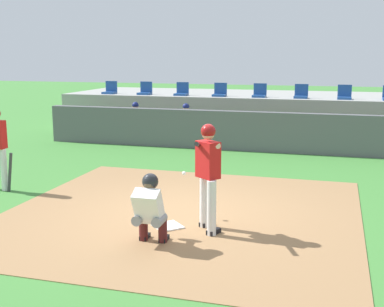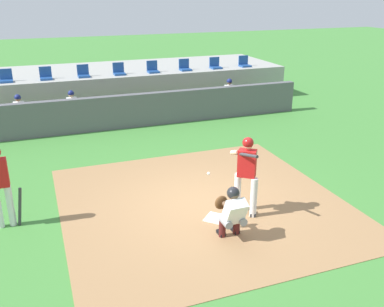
{
  "view_description": "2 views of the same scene",
  "coord_description": "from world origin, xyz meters",
  "px_view_note": "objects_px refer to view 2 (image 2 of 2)",
  "views": [
    {
      "loc": [
        2.66,
        -8.56,
        2.9
      ],
      "look_at": [
        0.0,
        0.7,
        1.0
      ],
      "focal_mm": 47.29,
      "sensor_mm": 36.0,
      "label": 1
    },
    {
      "loc": [
        -3.36,
        -8.35,
        4.69
      ],
      "look_at": [
        0.0,
        0.7,
        1.0
      ],
      "focal_mm": 40.16,
      "sensor_mm": 36.0,
      "label": 2
    }
  ],
  "objects_px": {
    "home_plate": "(216,218)",
    "dugout_player_0": "(20,113)",
    "on_deck_batter": "(0,182)",
    "dugout_player_1": "(73,108)",
    "catcher_crouched": "(232,211)",
    "stadium_seat_8": "(244,63)",
    "stadium_seat_4": "(119,71)",
    "stadium_seat_2": "(46,76)",
    "stadium_seat_6": "(185,67)",
    "stadium_seat_7": "(215,65)",
    "stadium_seat_3": "(83,73)",
    "stadium_seat_1": "(6,78)",
    "dugout_player_2": "(230,94)",
    "batter_at_plate": "(246,171)",
    "stadium_seat_5": "(153,69)"
  },
  "relations": [
    {
      "from": "dugout_player_2",
      "to": "home_plate",
      "type": "bearing_deg",
      "value": -117.0
    },
    {
      "from": "catcher_crouched",
      "to": "stadium_seat_7",
      "type": "height_order",
      "value": "stadium_seat_7"
    },
    {
      "from": "on_deck_batter",
      "to": "dugout_player_1",
      "type": "distance_m",
      "value": 7.18
    },
    {
      "from": "dugout_player_0",
      "to": "stadium_seat_1",
      "type": "relative_size",
      "value": 2.71
    },
    {
      "from": "stadium_seat_5",
      "to": "home_plate",
      "type": "bearing_deg",
      "value": -98.08
    },
    {
      "from": "batter_at_plate",
      "to": "stadium_seat_3",
      "type": "height_order",
      "value": "stadium_seat_3"
    },
    {
      "from": "home_plate",
      "to": "dugout_player_0",
      "type": "bearing_deg",
      "value": 115.92
    },
    {
      "from": "stadium_seat_5",
      "to": "catcher_crouched",
      "type": "bearing_deg",
      "value": -97.56
    },
    {
      "from": "home_plate",
      "to": "stadium_seat_4",
      "type": "distance_m",
      "value": 10.29
    },
    {
      "from": "stadium_seat_7",
      "to": "stadium_seat_3",
      "type": "bearing_deg",
      "value": 180.0
    },
    {
      "from": "dugout_player_2",
      "to": "stadium_seat_5",
      "type": "height_order",
      "value": "stadium_seat_5"
    },
    {
      "from": "catcher_crouched",
      "to": "stadium_seat_8",
      "type": "xyz_separation_m",
      "value": [
        5.79,
        10.97,
        0.93
      ]
    },
    {
      "from": "stadium_seat_3",
      "to": "stadium_seat_8",
      "type": "bearing_deg",
      "value": 0.0
    },
    {
      "from": "stadium_seat_3",
      "to": "stadium_seat_5",
      "type": "bearing_deg",
      "value": 0.0
    },
    {
      "from": "catcher_crouched",
      "to": "stadium_seat_3",
      "type": "xyz_separation_m",
      "value": [
        -1.43,
        10.97,
        0.93
      ]
    },
    {
      "from": "stadium_seat_4",
      "to": "stadium_seat_1",
      "type": "bearing_deg",
      "value": 180.0
    },
    {
      "from": "batter_at_plate",
      "to": "stadium_seat_4",
      "type": "height_order",
      "value": "stadium_seat_4"
    },
    {
      "from": "batter_at_plate",
      "to": "stadium_seat_6",
      "type": "height_order",
      "value": "stadium_seat_6"
    },
    {
      "from": "stadium_seat_2",
      "to": "stadium_seat_8",
      "type": "relative_size",
      "value": 1.0
    },
    {
      "from": "stadium_seat_8",
      "to": "stadium_seat_4",
      "type": "bearing_deg",
      "value": 180.0
    },
    {
      "from": "on_deck_batter",
      "to": "dugout_player_0",
      "type": "relative_size",
      "value": 1.37
    },
    {
      "from": "home_plate",
      "to": "stadium_seat_7",
      "type": "xyz_separation_m",
      "value": [
        4.33,
        10.18,
        1.51
      ]
    },
    {
      "from": "home_plate",
      "to": "batter_at_plate",
      "type": "bearing_deg",
      "value": 0.86
    },
    {
      "from": "batter_at_plate",
      "to": "on_deck_batter",
      "type": "distance_m",
      "value": 5.11
    },
    {
      "from": "dugout_player_1",
      "to": "stadium_seat_5",
      "type": "bearing_deg",
      "value": 29.48
    },
    {
      "from": "stadium_seat_7",
      "to": "batter_at_plate",
      "type": "bearing_deg",
      "value": -109.7
    },
    {
      "from": "on_deck_batter",
      "to": "stadium_seat_2",
      "type": "relative_size",
      "value": 3.72
    },
    {
      "from": "home_plate",
      "to": "stadium_seat_8",
      "type": "relative_size",
      "value": 0.92
    },
    {
      "from": "dugout_player_2",
      "to": "catcher_crouched",
      "type": "bearing_deg",
      "value": -114.97
    },
    {
      "from": "dugout_player_2",
      "to": "stadium_seat_7",
      "type": "height_order",
      "value": "stadium_seat_7"
    },
    {
      "from": "dugout_player_0",
      "to": "dugout_player_1",
      "type": "xyz_separation_m",
      "value": [
        1.8,
        0.0,
        0.0
      ]
    },
    {
      "from": "stadium_seat_2",
      "to": "stadium_seat_6",
      "type": "height_order",
      "value": "same"
    },
    {
      "from": "stadium_seat_1",
      "to": "stadium_seat_7",
      "type": "relative_size",
      "value": 1.0
    },
    {
      "from": "catcher_crouched",
      "to": "stadium_seat_5",
      "type": "xyz_separation_m",
      "value": [
        1.45,
        10.97,
        0.93
      ]
    },
    {
      "from": "stadium_seat_8",
      "to": "stadium_seat_2",
      "type": "bearing_deg",
      "value": 180.0
    },
    {
      "from": "stadium_seat_1",
      "to": "stadium_seat_3",
      "type": "bearing_deg",
      "value": 0.0
    },
    {
      "from": "home_plate",
      "to": "stadium_seat_6",
      "type": "distance_m",
      "value": 10.69
    },
    {
      "from": "on_deck_batter",
      "to": "stadium_seat_2",
      "type": "xyz_separation_m",
      "value": [
        1.36,
        8.89,
        0.51
      ]
    },
    {
      "from": "stadium_seat_6",
      "to": "stadium_seat_2",
      "type": "bearing_deg",
      "value": 180.0
    },
    {
      "from": "stadium_seat_3",
      "to": "catcher_crouched",
      "type": "bearing_deg",
      "value": -82.55
    },
    {
      "from": "dugout_player_0",
      "to": "home_plate",
      "type": "bearing_deg",
      "value": -64.08
    },
    {
      "from": "dugout_player_2",
      "to": "stadium_seat_4",
      "type": "xyz_separation_m",
      "value": [
        -4.15,
        2.03,
        0.86
      ]
    },
    {
      "from": "catcher_crouched",
      "to": "on_deck_batter",
      "type": "xyz_separation_m",
      "value": [
        -4.24,
        2.07,
        0.41
      ]
    },
    {
      "from": "batter_at_plate",
      "to": "stadium_seat_1",
      "type": "bearing_deg",
      "value": 116.3
    },
    {
      "from": "dugout_player_2",
      "to": "stadium_seat_1",
      "type": "xyz_separation_m",
      "value": [
        -8.48,
        2.03,
        0.86
      ]
    },
    {
      "from": "batter_at_plate",
      "to": "stadium_seat_3",
      "type": "bearing_deg",
      "value": 101.87
    },
    {
      "from": "catcher_crouched",
      "to": "dugout_player_1",
      "type": "relative_size",
      "value": 1.4
    },
    {
      "from": "dugout_player_1",
      "to": "catcher_crouched",
      "type": "bearing_deg",
      "value": -76.5
    },
    {
      "from": "catcher_crouched",
      "to": "stadium_seat_7",
      "type": "distance_m",
      "value": 11.83
    },
    {
      "from": "stadium_seat_4",
      "to": "stadium_seat_5",
      "type": "distance_m",
      "value": 1.44
    }
  ]
}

